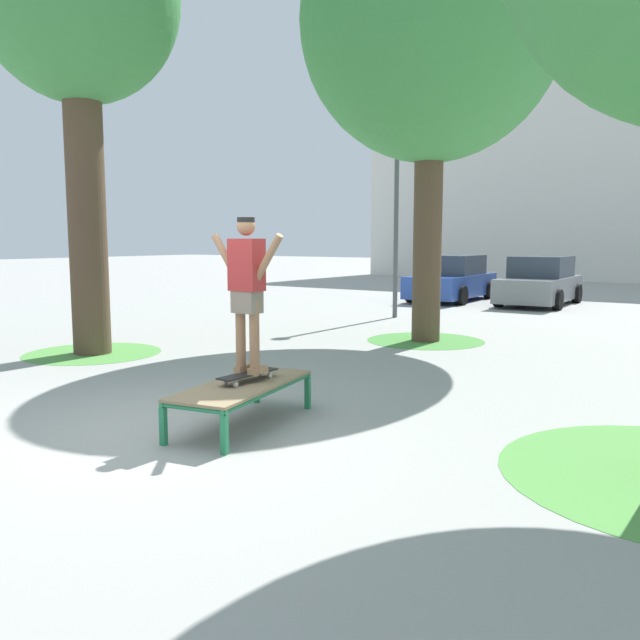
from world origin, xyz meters
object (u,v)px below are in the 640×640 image
object	(u,v)px
car_grey	(540,283)
skateboard	(248,374)
tree_near_left	(78,5)
skate_box	(242,388)
skater	(247,284)
car_blue	(452,280)
light_post	(397,167)
tree_mid_back	(432,23)

from	to	relation	value
car_grey	skateboard	bearing A→B (deg)	-85.95
tree_near_left	skate_box	bearing A→B (deg)	-20.65
skate_box	skater	size ratio (longest dim) A/B	1.18
car_blue	light_post	world-z (taller)	light_post
tree_near_left	car_grey	xyz separation A→B (m)	(4.10, 13.30, -5.21)
car_blue	tree_mid_back	bearing A→B (deg)	-70.46
skate_box	car_blue	distance (m)	15.60
tree_mid_back	car_blue	distance (m)	10.49
tree_near_left	tree_mid_back	world-z (taller)	tree_mid_back
skateboard	skate_box	bearing A→B (deg)	-79.88
car_grey	skater	bearing A→B (deg)	-85.95
car_grey	light_post	distance (m)	6.66
skateboard	car_blue	xyz separation A→B (m)	(-3.90, 14.97, 0.15)
skate_box	skateboard	xyz separation A→B (m)	(-0.02, 0.12, 0.12)
car_grey	light_post	xyz separation A→B (m)	(-2.17, -5.46, 3.13)
skateboard	light_post	size ratio (longest dim) A/B	0.14
skater	tree_mid_back	bearing A→B (deg)	97.81
skater	car_blue	distance (m)	15.49
skate_box	car_grey	distance (m)	15.30
skater	car_blue	size ratio (longest dim) A/B	0.40
tree_mid_back	light_post	world-z (taller)	tree_mid_back
skate_box	skateboard	world-z (taller)	skateboard
skate_box	car_blue	bearing A→B (deg)	104.57
car_blue	car_grey	distance (m)	2.83
tree_mid_back	car_grey	world-z (taller)	tree_mid_back
skater	light_post	bearing A→B (deg)	108.55
light_post	car_grey	bearing A→B (deg)	68.28
tree_mid_back	skater	bearing A→B (deg)	-82.19
skateboard	car_blue	size ratio (longest dim) A/B	0.19
skateboard	tree_mid_back	distance (m)	8.57
tree_near_left	light_post	distance (m)	8.34
tree_mid_back	tree_near_left	bearing A→B (deg)	-132.65
skate_box	car_blue	xyz separation A→B (m)	(-3.92, 15.09, 0.28)
tree_near_left	light_post	xyz separation A→B (m)	(1.92, 7.84, -2.08)
skate_box	tree_mid_back	world-z (taller)	tree_mid_back
skateboard	tree_mid_back	world-z (taller)	tree_mid_back
skate_box	skateboard	size ratio (longest dim) A/B	2.49
skate_box	car_blue	size ratio (longest dim) A/B	0.47
tree_near_left	tree_mid_back	distance (m)	6.32
skateboard	light_post	xyz separation A→B (m)	(-3.25, 9.67, 3.29)
tree_near_left	light_post	size ratio (longest dim) A/B	1.35
car_blue	tree_near_left	bearing A→B (deg)	-95.52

